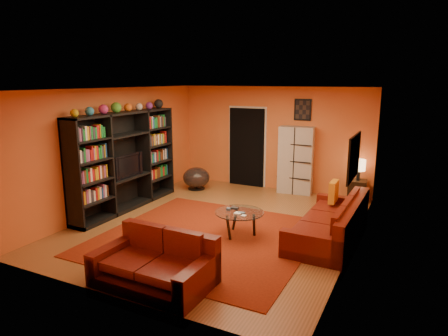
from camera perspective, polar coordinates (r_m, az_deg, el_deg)
The scene contains 20 objects.
floor at distance 7.89m, azimuth -0.64°, elevation -8.00°, with size 6.00×6.00×0.00m, color brown.
ceiling at distance 7.39m, azimuth -0.69°, elevation 11.23°, with size 6.00×6.00×0.00m, color white.
wall_back at distance 10.26m, azimuth 6.99°, elevation 4.23°, with size 6.00×6.00×0.00m, color #D6662F.
wall_front at distance 5.13m, azimuth -16.12°, elevation -4.64°, with size 6.00×6.00×0.00m, color #D6662F.
wall_left at distance 8.94m, azimuth -15.11°, elevation 2.65°, with size 6.00×6.00×0.00m, color #D6662F.
wall_right at distance 6.80m, azimuth 18.46°, elevation -0.60°, with size 6.00×6.00×0.00m, color #D6662F.
rug at distance 7.27m, azimuth -2.46°, elevation -9.81°, with size 3.60×3.60×0.01m, color #60190A.
doorway at distance 10.52m, azimuth 3.28°, elevation 2.96°, with size 0.95×0.10×2.04m, color black.
wall_art_right at distance 6.45m, azimuth 18.08°, elevation 1.46°, with size 0.03×1.00×0.70m, color black.
wall_art_back at distance 9.94m, azimuth 11.19°, elevation 8.17°, with size 0.42×0.03×0.52m, color black.
entertainment_unit at distance 8.83m, azimuth -13.92°, elevation 0.95°, with size 0.45×3.00×2.10m, color black.
tv at distance 8.78m, azimuth -13.86°, elevation 0.36°, with size 0.11×0.87×0.50m, color black.
sofa at distance 7.37m, azimuth 15.43°, elevation -7.64°, with size 1.04×2.45×0.85m.
loveseat at distance 5.76m, azimuth -9.49°, elevation -13.23°, with size 1.61×0.99×0.85m.
throw_pillow at distance 8.08m, azimuth 15.38°, elevation -3.27°, with size 0.12×0.42×0.42m, color orange.
coffee_table at distance 7.21m, azimuth 2.20°, elevation -6.64°, with size 0.88×0.88×0.44m.
storage_cabinet at distance 9.95m, azimuth 10.21°, elevation 1.10°, with size 0.83×0.37×1.66m, color #B0ABA2.
bowl_chair at distance 10.27m, azimuth -3.97°, elevation -1.39°, with size 0.69×0.69×0.56m.
side_table at distance 9.74m, azimuth 18.47°, elevation -3.10°, with size 0.40×0.40×0.50m, color black.
table_lamp at distance 9.60m, azimuth 18.72°, elevation 0.31°, with size 0.29×0.29×0.49m.
Camera 1 is at (3.36, -6.58, 2.78)m, focal length 32.00 mm.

